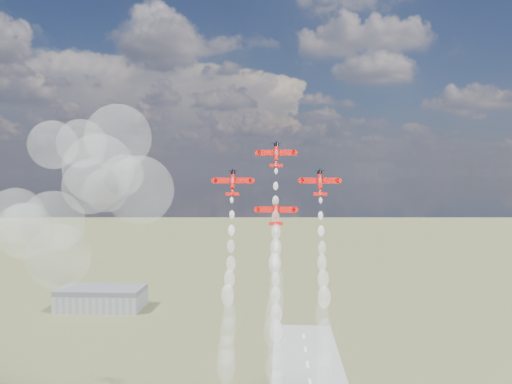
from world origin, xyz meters
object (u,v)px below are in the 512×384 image
Objects in this scene: plane_right at (320,183)px; plane_slot at (276,212)px; plane_left at (233,183)px; hangar at (102,298)px; plane_lead at (276,155)px.

plane_right is 1.00× the size of plane_slot.
plane_left is 25.92m from plane_right.
hangar is 205.97m from plane_lead.
hangar is 198.92m from plane_left.
hangar is at bearing 127.00° from plane_right.
plane_lead reaches higher than plane_right.
plane_left is at bearing 180.00° from plane_right.
plane_lead is at bearing -55.52° from hangar.
plane_lead reaches higher than plane_slot.
plane_right reaches higher than hangar.
plane_left is 15.82m from plane_slot.
plane_slot is (-12.96, -3.35, -8.43)m from plane_right.
plane_slot reaches higher than hangar.
plane_right is at bearing -53.00° from hangar.
plane_left and plane_right have the same top height.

